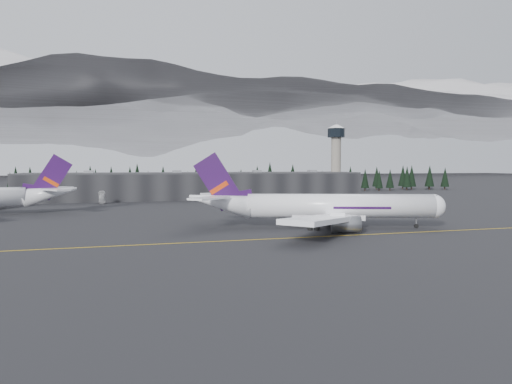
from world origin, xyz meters
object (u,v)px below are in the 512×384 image
object	(u,v)px
terminal	(198,185)
gse_vehicle_b	(207,201)
control_tower	(336,152)
gse_vehicle_a	(102,202)
jet_main	(317,206)

from	to	relation	value
terminal	gse_vehicle_b	world-z (taller)	terminal
control_tower	gse_vehicle_a	size ratio (longest dim) A/B	6.78
gse_vehicle_b	jet_main	bearing A→B (deg)	-26.08
terminal	control_tower	size ratio (longest dim) A/B	4.24
jet_main	gse_vehicle_a	xyz separation A→B (m)	(-57.33, 90.66, -4.72)
control_tower	jet_main	distance (m)	132.14
terminal	gse_vehicle_b	distance (m)	27.69
control_tower	gse_vehicle_b	world-z (taller)	control_tower
jet_main	gse_vehicle_a	size ratio (longest dim) A/B	11.61
jet_main	gse_vehicle_a	bearing A→B (deg)	140.15
terminal	gse_vehicle_b	xyz separation A→B (m)	(0.16, -27.12, -5.59)
control_tower	gse_vehicle_a	world-z (taller)	control_tower
jet_main	gse_vehicle_b	world-z (taller)	jet_main
jet_main	control_tower	bearing A→B (deg)	80.14
control_tower	jet_main	world-z (taller)	control_tower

